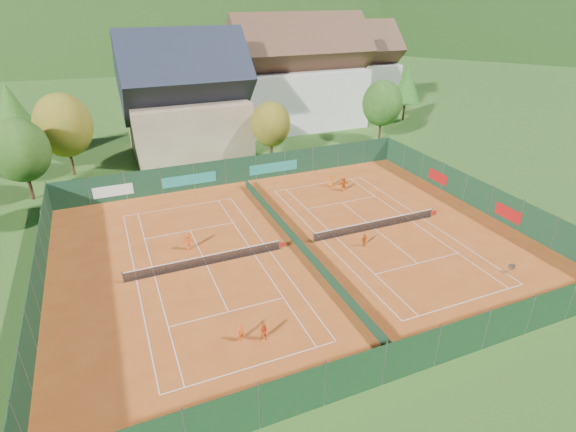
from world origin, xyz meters
The scene contains 34 objects.
ground centered at (0.00, 0.00, -0.02)m, with size 600.00×600.00×0.00m, color #2B551A.
clay_pad centered at (0.00, 0.00, 0.01)m, with size 40.00×32.00×0.01m, color #B84F1B.
court_markings_left centered at (-8.00, 0.00, 0.01)m, with size 11.03×23.83×0.00m.
court_markings_right centered at (8.00, 0.00, 0.01)m, with size 11.03×23.83×0.00m.
tennis_net_left centered at (-7.85, 0.00, 0.51)m, with size 13.30×0.10×1.02m.
tennis_net_right centered at (8.15, 0.00, 0.51)m, with size 13.30×0.10×1.02m.
court_divider centered at (0.00, 0.00, 0.50)m, with size 0.03×28.80×1.00m.
fence_north centered at (-0.46, 15.99, 1.47)m, with size 40.00×0.10×3.00m.
fence_south centered at (0.00, -16.00, 1.50)m, with size 40.00×0.04×3.00m.
fence_west centered at (-20.00, 0.00, 1.50)m, with size 0.04×32.00×3.00m.
fence_east centered at (20.00, 0.05, 1.48)m, with size 0.09×32.00×3.00m.
chalet centered at (-3.00, 30.00, 6.62)m, with size 16.20×12.00×16.00m.
hotel_block_a centered at (16.00, 36.00, 7.38)m, with size 21.60×11.00×17.25m.
hotel_block_b centered at (30.00, 44.00, 6.62)m, with size 17.28×10.00×15.50m.
tree_west_front centered at (-22.00, 20.00, 5.39)m, with size 5.72×5.72×8.69m.
tree_west_mid centered at (-18.00, 26.00, 6.07)m, with size 6.44×6.44×9.78m.
tree_west_back centered at (-24.00, 34.00, 6.74)m, with size 5.60×5.60×10.00m.
tree_center centered at (6.00, 22.00, 4.72)m, with size 5.01×5.01×7.60m.
tree_east_front centered at (24.00, 24.00, 5.39)m, with size 5.72×5.72×8.69m.
tree_east_mid centered at (34.00, 32.00, 6.06)m, with size 5.04×5.04×9.00m.
tree_east_back centered at (26.00, 40.00, 6.74)m, with size 7.15×7.15×10.86m.
mountain_backdrop centered at (28.54, 233.48, -39.64)m, with size 820.00×530.00×242.00m.
ball_hopper centered at (13.86, -10.32, 0.56)m, with size 0.34×0.34×0.80m.
loose_ball_0 centered at (-9.23, -4.10, 0.03)m, with size 0.07×0.07×0.07m, color #CCD833.
loose_ball_1 centered at (2.58, -11.08, 0.03)m, with size 0.07×0.07×0.07m, color #CCD833.
loose_ball_2 centered at (4.93, 1.92, 0.03)m, with size 0.07×0.07×0.07m, color #CCD833.
loose_ball_3 centered at (-6.27, 10.57, 0.03)m, with size 0.07×0.07×0.07m, color #CCD833.
loose_ball_4 centered at (9.35, -2.61, 0.03)m, with size 0.07×0.07×0.07m, color #CCD833.
player_left_near centered at (-8.04, -9.47, 0.67)m, with size 0.49×0.32×1.35m, color #F85716.
player_left_mid centered at (-6.67, -10.04, 0.66)m, with size 0.64×0.50×1.31m, color #DE4B13.
player_left_far centered at (-8.83, 3.08, 0.79)m, with size 1.02×0.59×1.58m, color #ED4B15.
player_right_near centered at (5.36, -2.28, 0.63)m, with size 0.74×0.31×1.26m, color #D85B13.
player_right_far_a centered at (8.90, 10.74, 0.68)m, with size 0.66×0.43×1.36m, color orange.
player_right_far_b centered at (9.62, 9.11, 0.76)m, with size 1.42×0.45×1.53m, color #CB5412.
Camera 1 is at (-13.78, -30.87, 19.90)m, focal length 28.00 mm.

